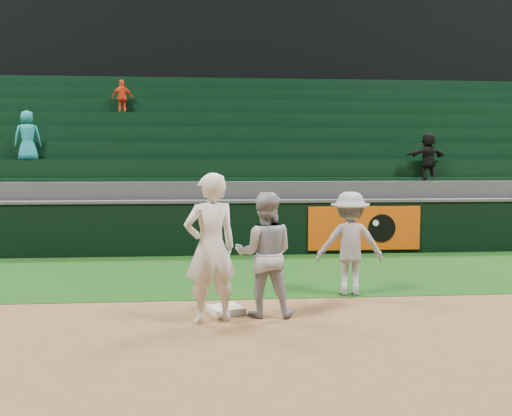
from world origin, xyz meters
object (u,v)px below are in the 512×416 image
Objects in this scene: baserunner at (265,254)px; base_coach at (350,243)px; first_base at (226,310)px; first_baseman at (211,248)px.

base_coach is at bearing -135.82° from baserunner.
base_coach is at bearing 25.50° from first_base.
first_baseman is 1.16× the size of baserunner.
first_baseman is at bearing -117.67° from first_base.
first_base is 0.25× the size of baserunner.
base_coach is (2.00, 0.95, 0.78)m from first_base.
first_baseman is at bearing 36.65° from base_coach.
baserunner is at bearing -16.69° from first_base.
base_coach is (2.21, 1.36, -0.16)m from first_baseman.
first_baseman is 1.21× the size of base_coach.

